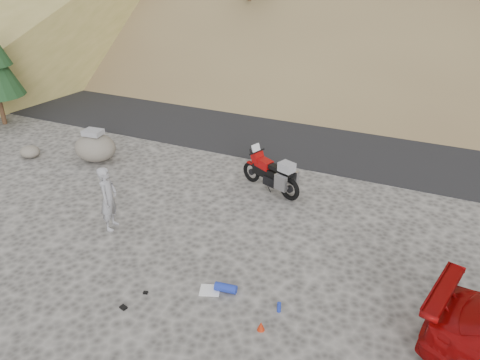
# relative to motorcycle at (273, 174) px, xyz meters

# --- Properties ---
(ground) EXTENTS (140.00, 140.00, 0.00)m
(ground) POSITION_rel_motorcycle_xyz_m (-1.29, -3.64, -0.58)
(ground) COLOR #42403D
(ground) RESTS_ON ground
(road) EXTENTS (120.00, 7.00, 0.05)m
(road) POSITION_rel_motorcycle_xyz_m (-1.29, 5.36, -0.58)
(road) COLOR black
(road) RESTS_ON ground
(motorcycle) EXTENTS (2.17, 1.13, 1.36)m
(motorcycle) POSITION_rel_motorcycle_xyz_m (0.00, 0.00, 0.00)
(motorcycle) COLOR black
(motorcycle) RESTS_ON ground
(man) EXTENTS (0.58, 0.74, 1.78)m
(man) POSITION_rel_motorcycle_xyz_m (-3.19, -3.65, -0.58)
(man) COLOR gray
(man) RESTS_ON ground
(boulder) EXTENTS (1.59, 1.39, 1.13)m
(boulder) POSITION_rel_motorcycle_xyz_m (-6.40, -0.42, -0.09)
(boulder) COLOR #615D53
(boulder) RESTS_ON ground
(small_rock) EXTENTS (0.71, 0.64, 0.42)m
(small_rock) POSITION_rel_motorcycle_xyz_m (-8.70, -1.18, -0.37)
(small_rock) COLOR #615D53
(small_rock) RESTS_ON ground
(gear_white_cloth) EXTENTS (0.55, 0.52, 0.01)m
(gear_white_cloth) POSITION_rel_motorcycle_xyz_m (0.38, -4.83, -0.57)
(gear_white_cloth) COLOR white
(gear_white_cloth) RESTS_ON ground
(gear_blue_mat) EXTENTS (0.51, 0.26, 0.20)m
(gear_blue_mat) POSITION_rel_motorcycle_xyz_m (0.71, -4.71, -0.48)
(gear_blue_mat) COLOR #1A2FA0
(gear_blue_mat) RESTS_ON ground
(gear_bottle) EXTENTS (0.11, 0.11, 0.23)m
(gear_bottle) POSITION_rel_motorcycle_xyz_m (1.99, -4.81, -0.46)
(gear_bottle) COLOR #1A2FA0
(gear_bottle) RESTS_ON ground
(gear_funnel) EXTENTS (0.17, 0.17, 0.20)m
(gear_funnel) POSITION_rel_motorcycle_xyz_m (1.84, -5.45, -0.48)
(gear_funnel) COLOR #B0260B
(gear_funnel) RESTS_ON ground
(gear_glove_a) EXTENTS (0.17, 0.14, 0.04)m
(gear_glove_a) POSITION_rel_motorcycle_xyz_m (-1.02, -6.07, -0.56)
(gear_glove_a) COLOR black
(gear_glove_a) RESTS_ON ground
(gear_glove_b) EXTENTS (0.12, 0.10, 0.03)m
(gear_glove_b) POSITION_rel_motorcycle_xyz_m (-0.86, -5.49, -0.56)
(gear_glove_b) COLOR black
(gear_glove_b) RESTS_ON ground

